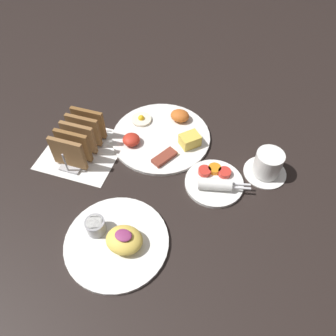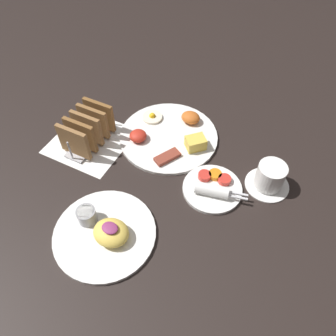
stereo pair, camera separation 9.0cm
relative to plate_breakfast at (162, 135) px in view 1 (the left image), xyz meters
The scene contains 7 objects.
ground_plane 0.17m from the plate_breakfast, 82.09° to the right, with size 3.00×3.00×0.00m, color black.
napkin_flat 0.24m from the plate_breakfast, 149.31° to the right, with size 0.22×0.22×0.00m.
plate_breakfast is the anchor object (origin of this frame).
plate_condiments 0.23m from the plate_breakfast, 33.33° to the right, with size 0.18×0.16×0.04m.
plate_foreground 0.37m from the plate_breakfast, 88.87° to the right, with size 0.25×0.25×0.06m.
toast_rack 0.25m from the plate_breakfast, 149.31° to the right, with size 0.10×0.18×0.10m.
coffee_cup 0.32m from the plate_breakfast, ahead, with size 0.12×0.12×0.08m.
Camera 1 is at (0.21, -0.51, 0.73)m, focal length 35.00 mm.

